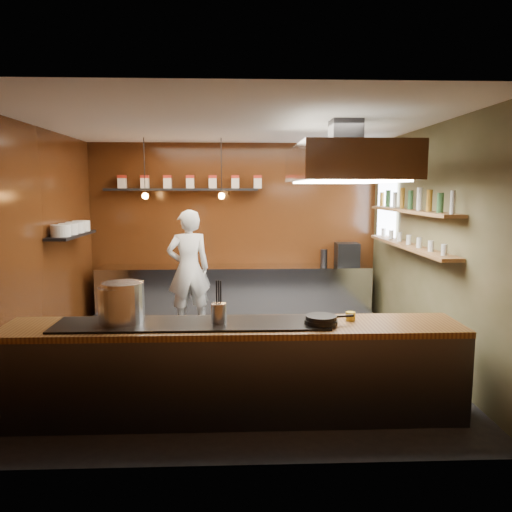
{
  "coord_description": "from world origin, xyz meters",
  "views": [
    {
      "loc": [
        0.03,
        -6.26,
        2.21
      ],
      "look_at": [
        0.29,
        0.4,
        1.31
      ],
      "focal_mm": 35.0,
      "sensor_mm": 36.0,
      "label": 1
    }
  ],
  "objects_px": {
    "extractor_hood": "(345,163)",
    "stockpot_small": "(118,305)",
    "espresso_machine": "(347,254)",
    "chef": "(188,269)",
    "stockpot_large": "(123,302)"
  },
  "relations": [
    {
      "from": "extractor_hood",
      "to": "stockpot_small",
      "type": "bearing_deg",
      "value": -154.07
    },
    {
      "from": "stockpot_small",
      "to": "espresso_machine",
      "type": "bearing_deg",
      "value": 51.36
    },
    {
      "from": "chef",
      "to": "espresso_machine",
      "type": "bearing_deg",
      "value": 176.01
    },
    {
      "from": "extractor_hood",
      "to": "stockpot_small",
      "type": "xyz_separation_m",
      "value": [
        -2.4,
        -1.17,
        -1.39
      ]
    },
    {
      "from": "extractor_hood",
      "to": "stockpot_large",
      "type": "bearing_deg",
      "value": -154.08
    },
    {
      "from": "stockpot_large",
      "to": "espresso_machine",
      "type": "height_order",
      "value": "stockpot_large"
    },
    {
      "from": "stockpot_small",
      "to": "stockpot_large",
      "type": "bearing_deg",
      "value": 26.42
    },
    {
      "from": "stockpot_large",
      "to": "chef",
      "type": "bearing_deg",
      "value": 84.29
    },
    {
      "from": "stockpot_large",
      "to": "chef",
      "type": "distance_m",
      "value": 3.21
    },
    {
      "from": "stockpot_large",
      "to": "chef",
      "type": "relative_size",
      "value": 0.21
    },
    {
      "from": "extractor_hood",
      "to": "chef",
      "type": "distance_m",
      "value": 3.28
    },
    {
      "from": "stockpot_small",
      "to": "chef",
      "type": "distance_m",
      "value": 3.24
    },
    {
      "from": "extractor_hood",
      "to": "stockpot_small",
      "type": "height_order",
      "value": "extractor_hood"
    },
    {
      "from": "stockpot_large",
      "to": "stockpot_small",
      "type": "relative_size",
      "value": 1.08
    },
    {
      "from": "stockpot_large",
      "to": "espresso_machine",
      "type": "xyz_separation_m",
      "value": [
        3.01,
        3.79,
        -0.04
      ]
    }
  ]
}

